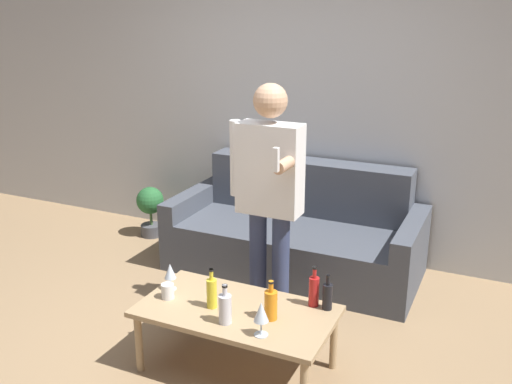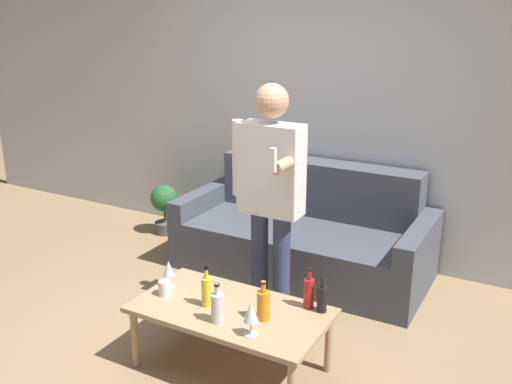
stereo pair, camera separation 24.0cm
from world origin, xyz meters
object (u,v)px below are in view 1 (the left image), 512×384
object	(u,v)px
bottle_orange	(271,304)
person_standing_front	(269,187)
couch	(297,233)
coffee_table	(236,315)

from	to	relation	value
bottle_orange	person_standing_front	distance (m)	0.82
couch	person_standing_front	distance (m)	1.08
coffee_table	person_standing_front	xyz separation A→B (m)	(-0.06, 0.60, 0.59)
coffee_table	person_standing_front	world-z (taller)	person_standing_front
couch	bottle_orange	distance (m)	1.54
couch	coffee_table	distance (m)	1.47
couch	coffee_table	world-z (taller)	couch
coffee_table	couch	bearing A→B (deg)	97.23
coffee_table	bottle_orange	world-z (taller)	bottle_orange
couch	person_standing_front	bearing A→B (deg)	-81.91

